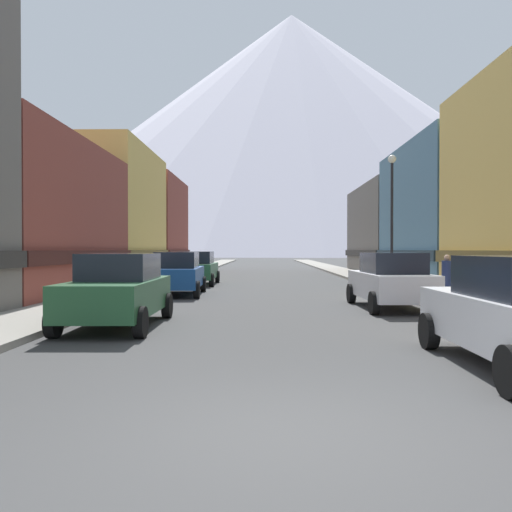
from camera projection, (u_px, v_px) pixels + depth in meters
The scene contains 16 objects.
ground_plane at pixel (288, 437), 5.22m from camera, with size 400.00×400.00×0.00m, color #414141.
sidewalk_left at pixel (186, 273), 40.30m from camera, with size 2.50×100.00×0.15m, color gray.
sidewalk_right at pixel (348, 273), 40.12m from camera, with size 2.50×100.00×0.15m, color gray.
storefront_left_1 at pixel (12, 220), 21.83m from camera, with size 6.90×12.13×6.44m.
storefront_left_2 at pixel (89, 216), 33.39m from camera, with size 8.20×10.95×8.32m.
storefront_left_3 at pixel (143, 227), 44.80m from camera, with size 6.50×10.75×7.97m.
storefront_right_2 at pixel (479, 217), 29.00m from camera, with size 8.77×11.64×7.72m.
storefront_right_3 at pixel (406, 231), 41.72m from camera, with size 7.62×13.09×6.97m.
car_left_0 at pixel (118, 290), 12.73m from camera, with size 2.11×4.42×1.78m.
car_left_1 at pixel (178, 273), 21.53m from camera, with size 2.21×4.47×1.78m.
car_left_2 at pixel (197, 268), 27.94m from camera, with size 2.06×4.40×1.78m.
car_right_1 at pixel (391, 280), 16.59m from camera, with size 2.19×4.46×1.78m.
potted_plant_0 at pixel (471, 285), 18.16m from camera, with size 0.51×0.51×0.90m.
pedestrian_0 at pixel (447, 278), 18.46m from camera, with size 0.36×0.36×1.55m.
streetlamp_right at pixel (392, 201), 22.73m from camera, with size 0.36×0.36×5.86m.
mountain_backdrop at pixel (291, 134), 264.23m from camera, with size 293.42×293.42×120.69m, color silver.
Camera 1 is at (-0.25, -5.20, 1.88)m, focal length 36.61 mm.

